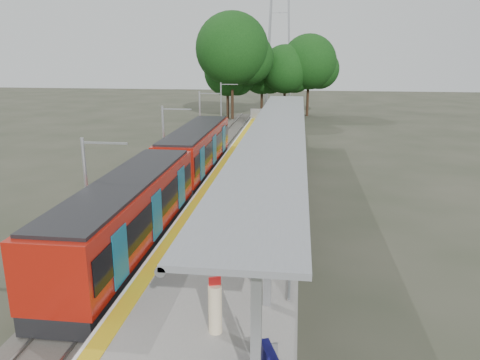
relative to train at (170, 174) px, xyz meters
name	(u,v)px	position (x,y,z in m)	size (l,w,h in m)	color
trackbed	(194,179)	(0.00, 6.03, -1.93)	(3.00, 70.00, 0.24)	#59544C
platform	(256,176)	(4.50, 6.03, -1.55)	(6.00, 50.00, 1.00)	gray
tactile_strip	(220,167)	(1.95, 6.03, -1.04)	(0.60, 50.00, 0.02)	gold
end_fence	(275,114)	(4.50, 30.98, -0.45)	(6.00, 0.10, 1.20)	#9EA0A5
train	(170,174)	(0.00, 0.00, 0.00)	(2.74, 27.60, 3.62)	black
canopy	(278,133)	(6.11, 2.21, 2.15)	(3.27, 38.00, 3.66)	#9EA0A5
tree_cluster	(260,60)	(1.97, 38.67, 5.66)	(18.34, 14.43, 13.87)	#382316
catenary_masts	(165,142)	(-1.72, 5.03, 0.86)	(2.08, 48.16, 5.40)	#9EA0A5
bench_near	(264,355)	(6.67, -15.47, -0.46)	(1.04, 1.71, 1.12)	#111053
bench_mid	(277,166)	(5.99, 4.66, -0.45)	(0.64, 1.71, 1.14)	#111053
bench_far	(288,130)	(6.36, 19.83, -0.56)	(0.72, 1.44, 0.94)	#111053
info_pillar_near	(215,308)	(5.11, -13.73, -0.28)	(0.40, 0.40, 1.78)	beige
info_pillar_far	(259,171)	(5.01, 1.99, -0.20)	(0.44, 0.44, 1.96)	beige
litter_bin	(260,201)	(5.47, -2.64, -0.60)	(0.44, 0.44, 0.89)	#9EA0A5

